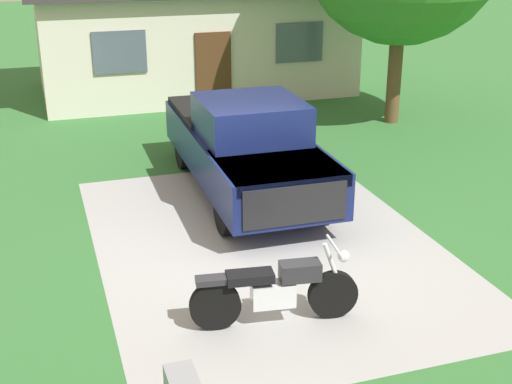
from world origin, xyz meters
TOP-DOWN VIEW (x-y plane):
  - ground_plane at (0.00, 0.00)m, footprint 80.00×80.00m
  - driveway_pad at (0.00, 0.00)m, footprint 5.34×7.52m
  - motorcycle at (-0.63, -2.27)m, footprint 2.21×0.70m
  - pickup_truck at (0.38, 2.44)m, footprint 2.08×5.66m
  - neighbor_house at (1.45, 11.32)m, footprint 9.60×5.60m

SIDE VIEW (x-z plane):
  - ground_plane at x=0.00m, z-range 0.00..0.00m
  - driveway_pad at x=0.00m, z-range 0.00..0.01m
  - motorcycle at x=-0.63m, z-range -0.07..1.02m
  - pickup_truck at x=0.38m, z-range 0.00..1.90m
  - neighbor_house at x=1.45m, z-range 0.04..3.54m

